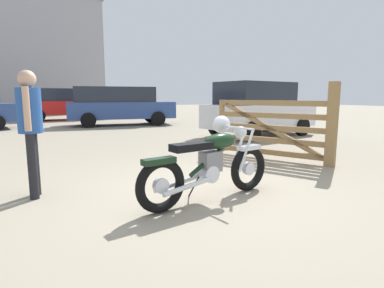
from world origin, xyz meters
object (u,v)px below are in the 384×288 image
object	(u,v)px
bystander	(30,121)
pale_sedan_back	(65,103)
timber_gate	(284,127)
blue_hatchback_right	(119,105)
silver_sedan_mid	(258,109)
vintage_motorcycle	(211,162)

from	to	relation	value
bystander	pale_sedan_back	distance (m)	14.64
timber_gate	pale_sedan_back	distance (m)	14.52
timber_gate	blue_hatchback_right	distance (m)	9.64
timber_gate	bystander	xyz separation A→B (m)	(-4.62, -0.30, 0.32)
blue_hatchback_right	pale_sedan_back	size ratio (longest dim) A/B	1.04
silver_sedan_mid	pale_sedan_back	size ratio (longest dim) A/B	0.87
timber_gate	silver_sedan_mid	size ratio (longest dim) A/B	0.57
blue_hatchback_right	timber_gate	bearing A→B (deg)	-75.73
timber_gate	pale_sedan_back	xyz separation A→B (m)	(-2.88, 14.23, 0.24)
blue_hatchback_right	bystander	bearing A→B (deg)	-101.78
timber_gate	bystander	bearing A→B (deg)	66.86
timber_gate	blue_hatchback_right	world-z (taller)	blue_hatchback_right
bystander	blue_hatchback_right	world-z (taller)	blue_hatchback_right
vintage_motorcycle	timber_gate	bearing A→B (deg)	19.77
blue_hatchback_right	pale_sedan_back	world-z (taller)	same
blue_hatchback_right	vintage_motorcycle	bearing A→B (deg)	-89.80
vintage_motorcycle	silver_sedan_mid	size ratio (longest dim) A/B	0.51
vintage_motorcycle	pale_sedan_back	size ratio (longest dim) A/B	0.44
timber_gate	pale_sedan_back	world-z (taller)	pale_sedan_back
pale_sedan_back	blue_hatchback_right	bearing A→B (deg)	-68.28
vintage_motorcycle	bystander	size ratio (longest dim) A/B	1.25
pale_sedan_back	silver_sedan_mid	bearing A→B (deg)	-65.41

